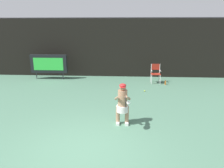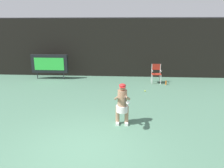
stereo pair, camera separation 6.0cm
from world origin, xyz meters
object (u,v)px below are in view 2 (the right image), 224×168
(tennis_racket, at_px, (125,101))
(scoreboard, at_px, (50,64))
(umpire_chair, at_px, (156,72))
(tennis_player, at_px, (122,103))
(water_bottle, at_px, (166,83))
(tennis_ball_loose, at_px, (145,91))

(tennis_racket, bearing_deg, scoreboard, 120.37)
(scoreboard, xyz_separation_m, umpire_chair, (6.33, -0.51, -0.33))
(tennis_player, distance_m, tennis_racket, 0.56)
(umpire_chair, bearing_deg, water_bottle, -36.43)
(tennis_ball_loose, bearing_deg, water_bottle, 45.93)
(tennis_player, relative_size, tennis_racket, 2.34)
(water_bottle, distance_m, tennis_player, 5.50)
(tennis_player, bearing_deg, umpire_chair, 71.06)
(scoreboard, relative_size, tennis_ball_loose, 32.35)
(umpire_chair, distance_m, tennis_player, 5.62)
(water_bottle, distance_m, tennis_racket, 5.94)
(scoreboard, height_order, tennis_ball_loose, scoreboard)
(water_bottle, bearing_deg, umpire_chair, 143.57)
(tennis_ball_loose, bearing_deg, tennis_player, -106.50)
(scoreboard, bearing_deg, water_bottle, -7.37)
(tennis_racket, bearing_deg, tennis_player, 94.98)
(water_bottle, distance_m, tennis_ball_loose, 1.81)
(tennis_player, bearing_deg, tennis_ball_loose, 73.50)
(umpire_chair, relative_size, tennis_racket, 1.79)
(scoreboard, distance_m, water_bottle, 6.95)
(water_bottle, relative_size, tennis_ball_loose, 3.90)
(tennis_ball_loose, bearing_deg, scoreboard, 158.65)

